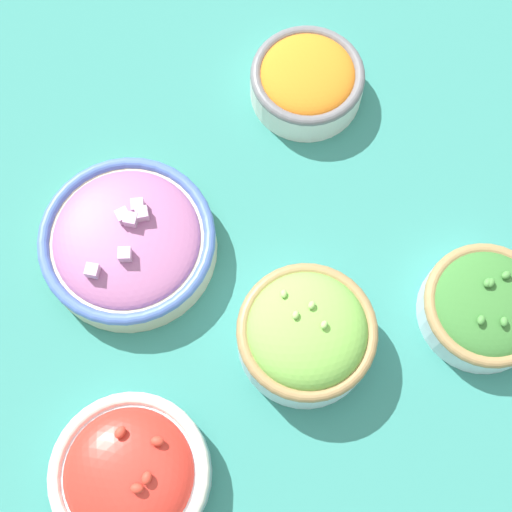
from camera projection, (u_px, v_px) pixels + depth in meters
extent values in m
plane|color=#337F75|center=(256.00, 265.00, 0.74)|extent=(3.00, 3.00, 0.00)
cylinder|color=beige|center=(129.00, 244.00, 0.73)|extent=(0.18, 0.18, 0.03)
torus|color=#4766B7|center=(127.00, 238.00, 0.72)|extent=(0.18, 0.18, 0.01)
ellipsoid|color=#9E5B8E|center=(127.00, 238.00, 0.72)|extent=(0.15, 0.15, 0.03)
cube|color=#C699C1|center=(142.00, 214.00, 0.70)|extent=(0.02, 0.02, 0.01)
cube|color=#C699C1|center=(92.00, 271.00, 0.69)|extent=(0.02, 0.02, 0.01)
cube|color=#C699C1|center=(138.00, 206.00, 0.71)|extent=(0.02, 0.02, 0.01)
cube|color=#C699C1|center=(123.00, 216.00, 0.70)|extent=(0.01, 0.01, 0.01)
cube|color=#C699C1|center=(131.00, 219.00, 0.70)|extent=(0.02, 0.02, 0.01)
cube|color=#C699C1|center=(125.00, 254.00, 0.69)|extent=(0.02, 0.02, 0.01)
cylinder|color=silver|center=(483.00, 309.00, 0.71)|extent=(0.13, 0.13, 0.03)
torus|color=#997A4C|center=(488.00, 304.00, 0.69)|extent=(0.13, 0.13, 0.01)
ellipsoid|color=#387533|center=(488.00, 304.00, 0.69)|extent=(0.11, 0.11, 0.03)
ellipsoid|color=#47893D|center=(491.00, 283.00, 0.68)|extent=(0.01, 0.01, 0.01)
ellipsoid|color=#47893D|center=(488.00, 283.00, 0.68)|extent=(0.01, 0.01, 0.01)
ellipsoid|color=#47893D|center=(504.00, 322.00, 0.67)|extent=(0.01, 0.01, 0.01)
ellipsoid|color=#47893D|center=(481.00, 320.00, 0.67)|extent=(0.01, 0.01, 0.01)
ellipsoid|color=#47893D|center=(506.00, 275.00, 0.69)|extent=(0.01, 0.01, 0.01)
cylinder|color=#B2C1CC|center=(132.00, 474.00, 0.66)|extent=(0.15, 0.15, 0.03)
torus|color=silver|center=(129.00, 474.00, 0.64)|extent=(0.15, 0.15, 0.01)
ellipsoid|color=red|center=(129.00, 474.00, 0.64)|extent=(0.12, 0.12, 0.04)
ellipsoid|color=red|center=(147.00, 478.00, 0.62)|extent=(0.01, 0.01, 0.01)
ellipsoid|color=red|center=(120.00, 432.00, 0.64)|extent=(0.01, 0.01, 0.01)
ellipsoid|color=red|center=(137.00, 488.00, 0.62)|extent=(0.01, 0.01, 0.01)
ellipsoid|color=red|center=(157.00, 441.00, 0.63)|extent=(0.01, 0.01, 0.01)
cylinder|color=silver|center=(307.00, 84.00, 0.79)|extent=(0.13, 0.13, 0.04)
torus|color=slate|center=(308.00, 75.00, 0.77)|extent=(0.13, 0.13, 0.01)
ellipsoid|color=orange|center=(308.00, 75.00, 0.77)|extent=(0.10, 0.10, 0.03)
cylinder|color=silver|center=(305.00, 337.00, 0.69)|extent=(0.13, 0.13, 0.05)
torus|color=#997A4C|center=(307.00, 331.00, 0.67)|extent=(0.13, 0.13, 0.01)
ellipsoid|color=#7ABC4C|center=(307.00, 331.00, 0.67)|extent=(0.11, 0.11, 0.06)
ellipsoid|color=#99D166|center=(324.00, 325.00, 0.64)|extent=(0.01, 0.01, 0.01)
ellipsoid|color=#99D166|center=(291.00, 317.00, 0.64)|extent=(0.01, 0.01, 0.01)
ellipsoid|color=#99D166|center=(312.00, 305.00, 0.65)|extent=(0.01, 0.01, 0.01)
ellipsoid|color=#99D166|center=(284.00, 294.00, 0.65)|extent=(0.01, 0.01, 0.01)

